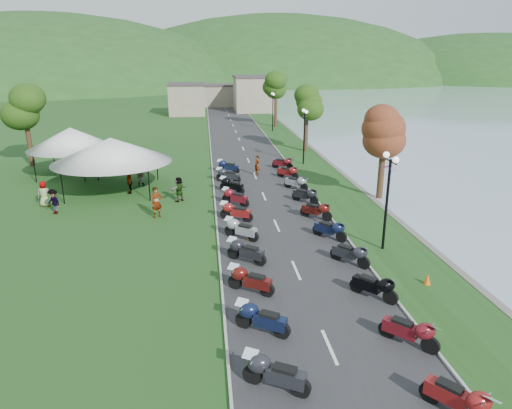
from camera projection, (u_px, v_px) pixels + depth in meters
name	position (u px, v px, depth m)	size (l,w,h in m)	color
road	(248.00, 160.00, 44.18)	(7.00, 120.00, 0.02)	#2E2E30
hills_backdrop	(213.00, 80.00, 195.41)	(360.00, 120.00, 76.00)	#285621
far_building	(215.00, 96.00, 85.74)	(18.00, 16.00, 5.00)	gray
moto_row_left	(253.00, 281.00, 19.32)	(2.60, 44.58, 1.10)	#331411
moto_row_right	(339.00, 241.00, 23.54)	(2.60, 38.52, 1.10)	#331411
vendor_tent_main	(113.00, 165.00, 33.70)	(5.79, 5.79, 4.00)	silver
vendor_tent_side	(73.00, 151.00, 38.45)	(4.82, 4.82, 4.00)	silver
tree_lakeside	(384.00, 145.00, 31.40)	(2.72, 2.72, 7.57)	#2B5213
pedestrian_a	(158.00, 217.00, 28.64)	(0.71, 0.52, 1.96)	slate
pedestrian_b	(141.00, 185.00, 35.67)	(0.82, 0.45, 1.69)	slate
pedestrian_c	(55.00, 214.00, 29.27)	(1.05, 0.44, 1.63)	slate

